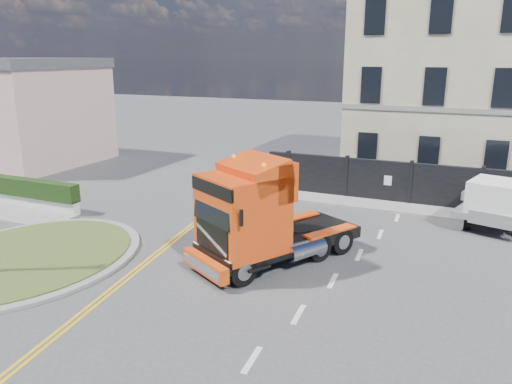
% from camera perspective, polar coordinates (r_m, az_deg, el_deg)
% --- Properties ---
extents(ground, '(120.00, 120.00, 0.00)m').
position_cam_1_polar(ground, '(17.07, -0.55, -7.87)').
color(ground, '#424244').
rests_on(ground, ground).
extents(traffic_island, '(6.80, 6.80, 0.17)m').
position_cam_1_polar(traffic_island, '(18.80, -24.63, -6.84)').
color(traffic_island, gray).
rests_on(traffic_island, ground).
extents(hedge_wall, '(8.00, 0.55, 1.35)m').
position_cam_1_polar(hedge_wall, '(25.78, -26.36, 0.27)').
color(hedge_wall, silver).
rests_on(hedge_wall, ground).
extents(seaside_bldg_pink, '(8.00, 8.00, 6.00)m').
position_cam_1_polar(seaside_bldg_pink, '(35.47, -24.95, 7.86)').
color(seaside_bldg_pink, beige).
rests_on(seaside_bldg_pink, ground).
extents(hoarding_fence, '(18.80, 0.25, 2.00)m').
position_cam_1_polar(hoarding_fence, '(23.98, 23.25, 0.23)').
color(hoarding_fence, black).
rests_on(hoarding_fence, ground).
extents(georgian_building, '(12.30, 10.30, 12.80)m').
position_cam_1_polar(georgian_building, '(30.81, 23.48, 12.31)').
color(georgian_building, beige).
rests_on(georgian_building, ground).
extents(pavement_far, '(20.00, 1.60, 0.12)m').
position_cam_1_polar(pavement_far, '(23.36, 21.62, -2.37)').
color(pavement_far, gray).
rests_on(pavement_far, ground).
extents(truck, '(4.85, 6.25, 3.56)m').
position_cam_1_polar(truck, '(16.20, 0.13, -3.14)').
color(truck, black).
rests_on(truck, ground).
extents(flatbed_pickup, '(3.24, 5.37, 2.07)m').
position_cam_1_polar(flatbed_pickup, '(22.08, 25.80, -0.97)').
color(flatbed_pickup, slate).
rests_on(flatbed_pickup, ground).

